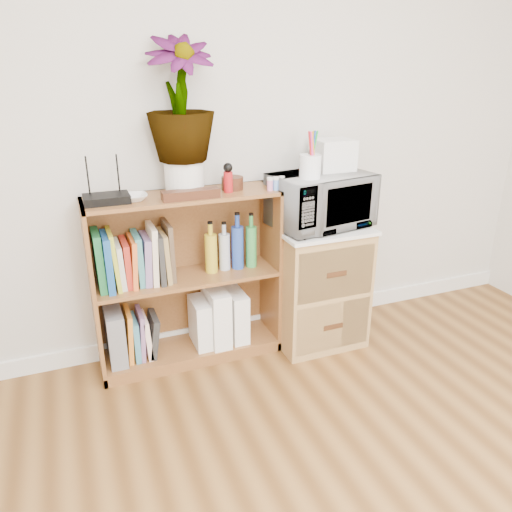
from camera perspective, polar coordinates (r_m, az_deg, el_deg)
skirting_board at (r=3.13m, az=-1.82°, el=-7.89°), size 4.00×0.02×0.10m
bookshelf at (r=2.73m, az=-7.86°, el=-2.72°), size 1.00×0.30×0.95m
wicker_unit at (r=2.96m, az=6.84°, el=-3.29°), size 0.50×0.45×0.70m
microwave at (r=2.78m, az=7.41°, el=6.33°), size 0.58×0.44×0.29m
pen_cup at (r=2.63m, az=6.20°, el=10.13°), size 0.11×0.11×0.12m
small_appliance at (r=2.84m, az=8.78°, el=11.36°), size 0.21×0.18×0.17m
router at (r=2.49m, az=-16.71°, el=6.28°), size 0.21×0.15×0.04m
white_bowl at (r=2.50m, az=-13.77°, el=6.52°), size 0.13×0.13×0.03m
plant_pot at (r=2.58m, az=-8.20°, el=8.90°), size 0.20×0.20×0.17m
potted_plant at (r=2.52m, az=-8.67°, el=17.28°), size 0.33×0.33×0.59m
trinket_box at (r=2.48m, az=-7.46°, el=6.99°), size 0.28×0.07×0.05m
kokeshi_doll at (r=2.58m, az=-3.20°, el=8.43°), size 0.05×0.05×0.11m
wooden_bowl at (r=2.65m, az=-2.71°, el=8.33°), size 0.11×0.11×0.07m
paint_jars at (r=2.63m, az=2.27°, el=8.18°), size 0.12×0.04×0.06m
file_box at (r=2.79m, az=-15.79°, el=-8.71°), size 0.09×0.24×0.30m
magazine_holder_left at (r=2.85m, az=-6.41°, el=-7.56°), size 0.09×0.22×0.27m
magazine_holder_mid at (r=2.86m, az=-4.55°, el=-6.73°), size 0.10×0.26×0.33m
magazine_holder_right at (r=2.90m, az=-2.33°, el=-6.68°), size 0.09×0.23×0.29m
cookbooks at (r=2.63m, az=-13.74°, el=-0.32°), size 0.39×0.20×0.31m
liquor_bottles at (r=2.73m, az=-2.85°, el=1.31°), size 0.30×0.07×0.31m
lower_books at (r=2.82m, az=-13.05°, el=-8.76°), size 0.18×0.19×0.28m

